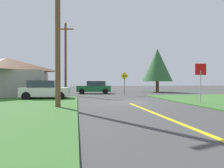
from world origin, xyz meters
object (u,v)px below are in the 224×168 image
Objects in this scene: direction_sign at (124,81)px; barn at (7,77)px; car_approaching_junction at (94,87)px; stop_sign at (201,76)px; utility_pole_near at (58,29)px; parked_car_near_building at (45,90)px; oak_tree_left at (157,65)px; utility_pole_mid at (66,58)px.

barn is (-12.45, 1.62, 0.41)m from direction_sign.
car_approaching_junction is at bearing 122.96° from direction_sign.
car_approaching_junction is at bearing -60.73° from stop_sign.
utility_pole_near reaches higher than direction_sign.
barn reaches higher than car_approaching_junction.
parked_car_near_building is 6.64m from barn.
utility_pole_near reaches higher than oak_tree_left.
oak_tree_left is at bearing 18.29° from utility_pole_mid.
direction_sign reaches higher than car_approaching_junction.
oak_tree_left is 0.78× the size of barn.
utility_pole_mid is 1.00× the size of barn.
direction_sign is at bearing -7.43° from barn.
direction_sign is (2.91, -4.50, 0.82)m from car_approaching_junction.
car_approaching_junction is 10.17m from oak_tree_left.
oak_tree_left is (14.42, 9.30, 3.19)m from parked_car_near_building.
oak_tree_left is at bearing -166.19° from car_approaching_junction.
utility_pole_mid reaches higher than parked_car_near_building.
parked_car_near_building is at bearing -23.34° from stop_sign.
utility_pole_near reaches higher than stop_sign.
car_approaching_junction and parked_car_near_building have the same top height.
direction_sign is at bearing -136.24° from oak_tree_left.
stop_sign is 0.33× the size of barn.
parked_car_near_building is 7.43m from utility_pole_near.
barn reaches higher than stop_sign.
stop_sign is at bearing 116.35° from car_approaching_junction.
utility_pole_mid is at bearing 162.48° from direction_sign.
parked_car_near_building is 1.58× the size of direction_sign.
direction_sign is (6.20, 9.24, -2.88)m from utility_pole_near.
parked_car_near_building is at bearing -45.21° from barn.
utility_pole_near is at bearing -123.86° from direction_sign.
parked_car_near_building is (-10.76, 6.05, -1.10)m from stop_sign.
oak_tree_left is at bearing 43.76° from direction_sign.
parked_car_near_building is at bearing -147.18° from oak_tree_left.
utility_pole_near is 3.36× the size of direction_sign.
parked_car_near_building is at bearing 104.81° from utility_pole_near.
car_approaching_junction is at bearing 16.77° from barn.
stop_sign is 12.40m from parked_car_near_building.
car_approaching_junction is at bearing 76.55° from utility_pole_near.
barn reaches higher than parked_car_near_building.
oak_tree_left is (9.48, 1.80, 3.19)m from car_approaching_junction.
direction_sign is at bearing -66.17° from stop_sign.
utility_pole_mid is at bearing -43.99° from stop_sign.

